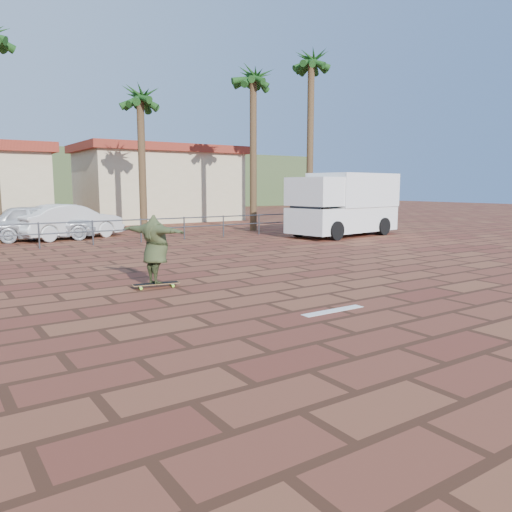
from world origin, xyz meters
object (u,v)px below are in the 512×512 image
Objects in this scene: longboard at (156,284)px; car_silver at (40,222)px; skateboarder at (155,249)px; campervan at (344,203)px; car_white at (70,221)px.

car_silver reaches higher than longboard.
skateboarder is 13.95m from campervan.
car_white is at bearing -82.68° from car_silver.
longboard is 0.81m from skateboarder.
car_white is (1.12, 12.46, 0.68)m from longboard.
campervan is (12.27, 6.61, 1.46)m from longboard.
campervan reaches higher than car_silver.
car_silver is (-0.14, 12.46, 0.70)m from longboard.
car_white is at bearing 95.02° from longboard.
longboard is at bearing 157.88° from car_white.
car_white is (1.12, 12.46, -0.13)m from skateboarder.
campervan reaches higher than longboard.
longboard is at bearing -171.76° from car_silver.
longboard is 0.24× the size of car_silver.
longboard is 0.19× the size of campervan.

